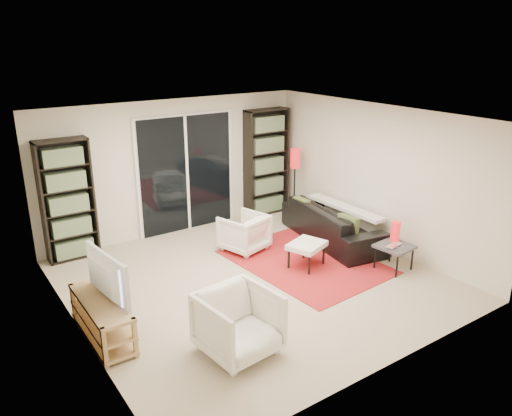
% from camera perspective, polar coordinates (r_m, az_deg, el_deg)
% --- Properties ---
extents(floor, '(5.00, 5.00, 0.00)m').
position_cam_1_polar(floor, '(7.46, -0.28, -8.26)').
color(floor, beige).
rests_on(floor, ground).
extents(wall_back, '(5.00, 0.02, 2.40)m').
position_cam_1_polar(wall_back, '(9.08, -9.24, 4.66)').
color(wall_back, beige).
rests_on(wall_back, ground).
extents(wall_front, '(5.00, 0.02, 2.40)m').
position_cam_1_polar(wall_front, '(5.26, 15.32, -6.72)').
color(wall_front, beige).
rests_on(wall_front, ground).
extents(wall_left, '(0.02, 5.00, 2.40)m').
position_cam_1_polar(wall_left, '(6.04, -20.35, -3.85)').
color(wall_left, beige).
rests_on(wall_left, ground).
extents(wall_right, '(0.02, 5.00, 2.40)m').
position_cam_1_polar(wall_right, '(8.58, 13.66, 3.52)').
color(wall_right, beige).
rests_on(wall_right, ground).
extents(ceiling, '(5.00, 5.00, 0.02)m').
position_cam_1_polar(ceiling, '(6.70, -0.31, 10.27)').
color(ceiling, white).
rests_on(ceiling, wall_back).
extents(sliding_door, '(1.92, 0.08, 2.16)m').
position_cam_1_polar(sliding_door, '(9.17, -7.96, 3.90)').
color(sliding_door, white).
rests_on(sliding_door, ground).
extents(bookshelf_left, '(0.80, 0.30, 1.95)m').
position_cam_1_polar(bookshelf_left, '(8.37, -20.73, 0.80)').
color(bookshelf_left, black).
rests_on(bookshelf_left, ground).
extents(bookshelf_right, '(0.90, 0.30, 2.10)m').
position_cam_1_polar(bookshelf_right, '(9.91, 1.20, 5.24)').
color(bookshelf_right, black).
rests_on(bookshelf_right, ground).
extents(tv_stand, '(0.41, 1.27, 0.50)m').
position_cam_1_polar(tv_stand, '(6.32, -17.16, -11.91)').
color(tv_stand, tan).
rests_on(tv_stand, floor).
extents(tv, '(0.24, 1.00, 0.57)m').
position_cam_1_polar(tv, '(6.08, -17.47, -7.64)').
color(tv, black).
rests_on(tv, tv_stand).
extents(rug, '(1.97, 2.57, 0.01)m').
position_cam_1_polar(rug, '(8.06, 5.60, -6.11)').
color(rug, '#B01E21').
rests_on(rug, floor).
extents(sofa, '(1.20, 2.30, 0.64)m').
position_cam_1_polar(sofa, '(8.83, 8.76, -1.73)').
color(sofa, black).
rests_on(sofa, floor).
extents(armchair_back, '(0.83, 0.84, 0.63)m').
position_cam_1_polar(armchair_back, '(8.35, -1.38, -2.81)').
color(armchair_back, white).
rests_on(armchair_back, floor).
extents(armchair_front, '(0.87, 0.89, 0.74)m').
position_cam_1_polar(armchair_front, '(5.75, -2.00, -13.05)').
color(armchair_front, white).
rests_on(armchair_front, floor).
extents(ottoman, '(0.68, 0.62, 0.40)m').
position_cam_1_polar(ottoman, '(7.77, 5.81, -4.37)').
color(ottoman, white).
rests_on(ottoman, floor).
extents(side_table, '(0.55, 0.55, 0.40)m').
position_cam_1_polar(side_table, '(7.93, 15.55, -4.42)').
color(side_table, '#444348').
rests_on(side_table, floor).
extents(laptop, '(0.35, 0.26, 0.02)m').
position_cam_1_polar(laptop, '(7.86, 15.76, -4.23)').
color(laptop, silver).
rests_on(laptop, side_table).
extents(table_lamp, '(0.14, 0.14, 0.32)m').
position_cam_1_polar(table_lamp, '(8.01, 15.64, -2.61)').
color(table_lamp, red).
rests_on(table_lamp, side_table).
extents(floor_lamp, '(0.21, 0.21, 1.39)m').
position_cam_1_polar(floor_lamp, '(9.66, 4.48, 4.89)').
color(floor_lamp, black).
rests_on(floor_lamp, floor).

